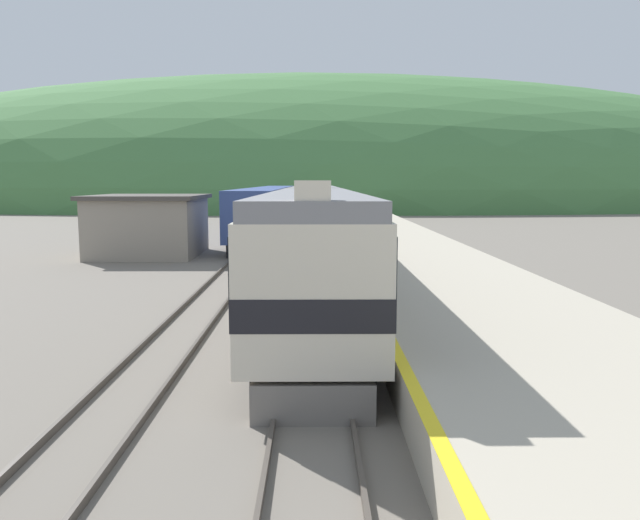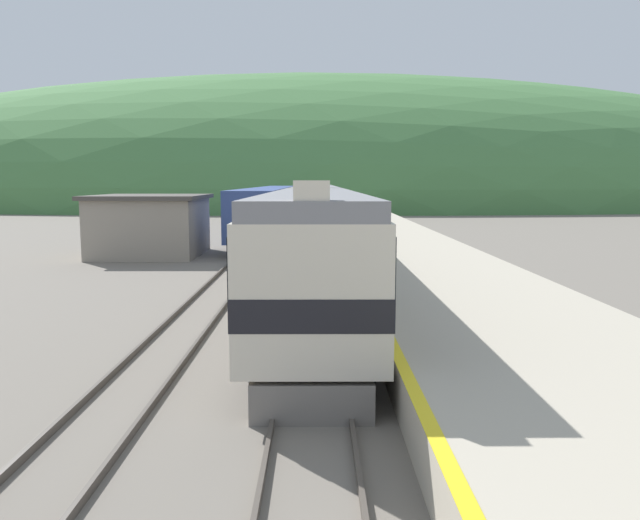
% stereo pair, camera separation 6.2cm
% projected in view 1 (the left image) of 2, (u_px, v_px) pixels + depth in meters
% --- Properties ---
extents(track_main, '(1.52, 180.00, 0.16)m').
position_uv_depth(track_main, '(314.00, 223.00, 65.39)').
color(track_main, '#4C443D').
rests_on(track_main, ground).
extents(track_siding, '(1.52, 180.00, 0.16)m').
position_uv_depth(track_siding, '(277.00, 223.00, 65.35)').
color(track_siding, '#4C443D').
rests_on(track_siding, ground).
extents(platform, '(6.72, 140.00, 0.97)m').
position_uv_depth(platform, '(382.00, 235.00, 45.54)').
color(platform, '#B2A893').
rests_on(platform, ground).
extents(distant_hills, '(227.63, 102.44, 49.88)m').
position_uv_depth(distant_hills, '(314.00, 202.00, 130.00)').
color(distant_hills, '#477A42').
rests_on(distant_hills, ground).
extents(station_shed, '(6.41, 7.16, 3.60)m').
position_uv_depth(station_shed, '(149.00, 225.00, 37.14)').
color(station_shed, gray).
rests_on(station_shed, ground).
extents(express_train_lead_car, '(2.98, 20.42, 4.43)m').
position_uv_depth(express_train_lead_car, '(314.00, 247.00, 20.89)').
color(express_train_lead_car, black).
rests_on(express_train_lead_car, ground).
extents(carriage_second, '(2.97, 19.40, 4.07)m').
position_uv_depth(carriage_second, '(314.00, 214.00, 41.74)').
color(carriage_second, black).
rests_on(carriage_second, ground).
extents(carriage_third, '(2.97, 19.40, 4.07)m').
position_uv_depth(carriage_third, '(314.00, 203.00, 61.86)').
color(carriage_third, black).
rests_on(carriage_third, ground).
extents(siding_train, '(2.90, 38.40, 3.87)m').
position_uv_depth(siding_train, '(270.00, 209.00, 54.13)').
color(siding_train, black).
rests_on(siding_train, ground).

